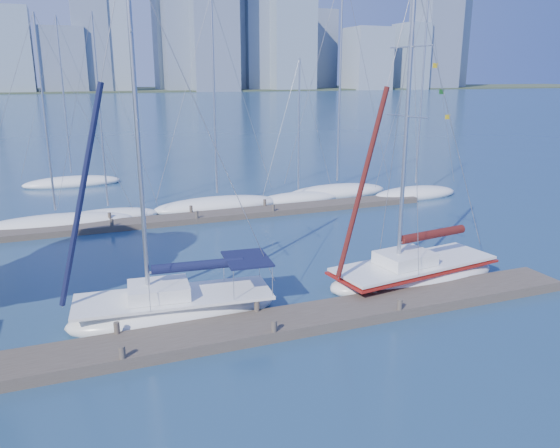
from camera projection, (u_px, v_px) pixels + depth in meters
name	position (u px, v px, depth m)	size (l,w,h in m)	color
ground	(265.00, 331.00, 19.49)	(700.00, 700.00, 0.00)	navy
near_dock	(265.00, 326.00, 19.44)	(26.00, 2.00, 0.40)	#483F35
far_dock	(210.00, 216.00, 34.53)	(30.00, 1.80, 0.36)	#483F35
far_shore	(74.00, 91.00, 307.11)	(800.00, 100.00, 1.50)	#38472D
sailboat_navy	(174.00, 291.00, 20.24)	(7.99, 3.27, 13.32)	white
sailboat_maroon	(414.00, 261.00, 23.75)	(8.41, 3.76, 12.98)	white
bg_boat_0	(57.00, 223.00, 32.67)	(9.16, 3.75, 12.51)	white
bg_boat_1	(109.00, 216.00, 34.44)	(6.44, 3.48, 12.67)	white
bg_boat_2	(218.00, 205.00, 37.11)	(9.04, 4.28, 14.07)	white
bg_boat_3	(298.00, 198.00, 39.37)	(6.64, 3.69, 10.22)	white
bg_boat_4	(337.00, 191.00, 41.27)	(8.42, 4.23, 16.45)	white
bg_boat_5	(415.00, 193.00, 40.69)	(6.91, 2.47, 14.52)	white
bg_boat_6	(72.00, 182.00, 45.01)	(8.01, 3.97, 13.61)	white
skyline	(104.00, 20.00, 277.56)	(503.02, 51.31, 119.02)	#8194A7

